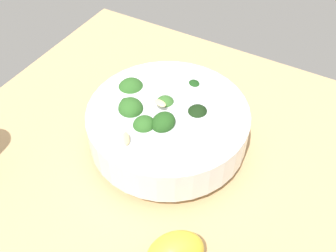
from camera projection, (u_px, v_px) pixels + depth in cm
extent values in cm
cube|color=tan|center=(157.00, 182.00, 57.78)|extent=(66.41, 66.41, 4.62)
cylinder|color=white|center=(168.00, 140.00, 59.16)|extent=(12.58, 12.58, 1.75)
cylinder|color=white|center=(168.00, 124.00, 56.64)|extent=(22.87, 22.87, 5.24)
cylinder|color=silver|center=(168.00, 113.00, 55.04)|extent=(19.03, 19.03, 0.80)
cylinder|color=#589D47|center=(145.00, 132.00, 54.10)|extent=(1.48, 1.36, 1.45)
ellipsoid|color=#2D6023|center=(144.00, 125.00, 53.07)|extent=(3.40, 3.33, 2.90)
cylinder|color=#4A8F3C|center=(163.00, 131.00, 53.92)|extent=(1.54, 1.66, 1.46)
ellipsoid|color=#23511C|center=(163.00, 123.00, 52.77)|extent=(4.19, 4.14, 3.55)
cylinder|color=#589D47|center=(196.00, 123.00, 56.48)|extent=(1.58, 1.81, 1.62)
ellipsoid|color=black|center=(197.00, 115.00, 55.32)|extent=(4.30, 4.13, 4.18)
cylinder|color=#589D47|center=(132.00, 98.00, 60.20)|extent=(2.03, 2.08, 1.56)
ellipsoid|color=#2D6023|center=(131.00, 89.00, 58.93)|extent=(5.80, 5.53, 3.97)
cylinder|color=#589D47|center=(131.00, 116.00, 56.16)|extent=(1.88, 1.80, 1.13)
ellipsoid|color=#2D6023|center=(131.00, 109.00, 55.05)|extent=(5.25, 4.99, 3.29)
cylinder|color=#589D47|center=(165.00, 111.00, 57.46)|extent=(1.68, 1.47, 1.42)
ellipsoid|color=#386B2B|center=(165.00, 104.00, 56.42)|extent=(3.42, 3.40, 2.60)
cylinder|color=#3C7A32|center=(194.00, 97.00, 61.01)|extent=(1.47, 1.52, 2.03)
ellipsoid|color=#194216|center=(194.00, 89.00, 59.79)|extent=(4.91, 4.36, 4.33)
cylinder|color=#2F662B|center=(127.00, 113.00, 58.06)|extent=(1.30, 1.44, 1.75)
ellipsoid|color=#23511C|center=(126.00, 105.00, 56.96)|extent=(3.54, 4.02, 3.18)
ellipsoid|color=#DBBC84|center=(160.00, 103.00, 54.02)|extent=(1.94, 1.26, 0.62)
ellipsoid|color=#DBBC84|center=(178.00, 139.00, 52.48)|extent=(1.97, 1.36, 0.54)
ellipsoid|color=#DBBC84|center=(126.00, 139.00, 50.34)|extent=(1.77, 2.00, 1.40)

